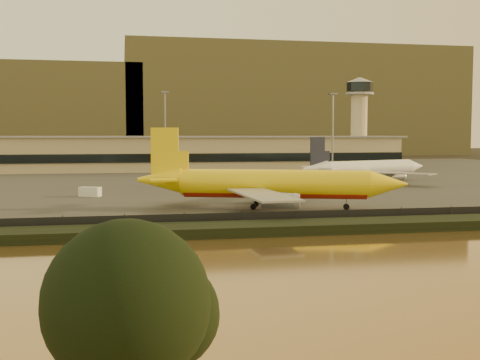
# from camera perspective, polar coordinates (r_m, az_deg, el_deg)

# --- Properties ---
(ground) EXTENTS (900.00, 900.00, 0.00)m
(ground) POSITION_cam_1_polar(r_m,az_deg,el_deg) (97.91, 2.11, -3.43)
(ground) COLOR black
(ground) RESTS_ON ground
(embankment) EXTENTS (320.00, 7.00, 1.40)m
(embankment) POSITION_cam_1_polar(r_m,az_deg,el_deg) (81.52, 4.84, -4.52)
(embankment) COLOR black
(embankment) RESTS_ON ground
(tarmac) EXTENTS (320.00, 220.00, 0.20)m
(tarmac) POSITION_cam_1_polar(r_m,az_deg,el_deg) (191.20, -4.39, 0.37)
(tarmac) COLOR #2D2D2D
(tarmac) RESTS_ON ground
(perimeter_fence) EXTENTS (300.00, 0.05, 2.20)m
(perimeter_fence) POSITION_cam_1_polar(r_m,az_deg,el_deg) (85.25, 4.11, -3.72)
(perimeter_fence) COLOR black
(perimeter_fence) RESTS_ON tarmac
(terminal_building) EXTENTS (202.00, 25.00, 12.60)m
(terminal_building) POSITION_cam_1_polar(r_m,az_deg,el_deg) (220.25, -9.08, 2.45)
(terminal_building) COLOR tan
(terminal_building) RESTS_ON tarmac
(control_tower) EXTENTS (11.20, 11.20, 35.50)m
(control_tower) POSITION_cam_1_polar(r_m,az_deg,el_deg) (243.71, 11.23, 6.22)
(control_tower) COLOR tan
(control_tower) RESTS_ON tarmac
(apron_light_masts) EXTENTS (152.20, 12.20, 25.40)m
(apron_light_masts) POSITION_cam_1_polar(r_m,az_deg,el_deg) (173.50, 1.31, 5.14)
(apron_light_masts) COLOR slate
(apron_light_masts) RESTS_ON tarmac
(distant_hills) EXTENTS (470.00, 160.00, 70.00)m
(distant_hills) POSITION_cam_1_polar(r_m,az_deg,el_deg) (434.85, -10.94, 6.63)
(distant_hills) COLOR brown
(distant_hills) RESTS_ON ground
(dhl_cargo_jet) EXTENTS (46.68, 44.47, 14.28)m
(dhl_cargo_jet) POSITION_cam_1_polar(r_m,az_deg,el_deg) (105.90, 2.78, -0.42)
(dhl_cargo_jet) COLOR yellow
(dhl_cargo_jet) RESTS_ON tarmac
(white_narrowbody_jet) EXTENTS (41.94, 39.75, 12.42)m
(white_narrowbody_jet) POSITION_cam_1_polar(r_m,az_deg,el_deg) (167.36, 11.94, 1.04)
(white_narrowbody_jet) COLOR silver
(white_narrowbody_jet) RESTS_ON tarmac
(gse_vehicle_yellow) EXTENTS (4.00, 2.21, 1.71)m
(gse_vehicle_yellow) POSITION_cam_1_polar(r_m,az_deg,el_deg) (126.18, 0.66, -1.21)
(gse_vehicle_yellow) COLOR yellow
(gse_vehicle_yellow) RESTS_ON tarmac
(gse_vehicle_white) EXTENTS (4.85, 3.65, 1.99)m
(gse_vehicle_white) POSITION_cam_1_polar(r_m,az_deg,el_deg) (130.72, -14.03, -1.08)
(gse_vehicle_white) COLOR silver
(gse_vehicle_white) RESTS_ON tarmac
(shore_tree) EXTENTS (7.37, 6.84, 9.83)m
(shore_tree) POSITION_cam_1_polar(r_m,az_deg,el_deg) (25.45, -9.78, -11.74)
(shore_tree) COLOR black
(shore_tree) RESTS_ON ground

